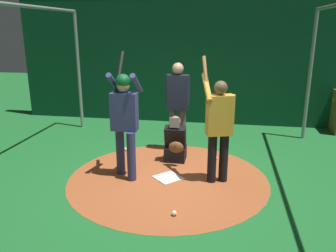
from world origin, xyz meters
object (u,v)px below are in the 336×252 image
object	(u,v)px
home_plate	(168,178)
baseball_1	(216,158)
baseball_2	(174,213)
batter	(124,116)
catcher	(175,144)
baseball_0	(126,149)
umpire	(178,102)
bat_rack	(334,112)
visitor	(219,125)

from	to	relation	value
home_plate	baseball_1	distance (m)	1.28
baseball_2	batter	bearing A→B (deg)	-138.42
batter	baseball_1	size ratio (longest dim) A/B	28.97
catcher	baseball_0	world-z (taller)	catcher
catcher	umpire	distance (m)	0.94
home_plate	baseball_0	size ratio (longest dim) A/B	5.68
baseball_1	home_plate	bearing A→B (deg)	-38.01
batter	bat_rack	distance (m)	5.70
visitor	baseball_2	world-z (taller)	visitor
bat_rack	baseball_2	size ratio (longest dim) A/B	14.20
home_plate	batter	xyz separation A→B (m)	(0.04, -0.74, 1.09)
umpire	baseball_0	distance (m)	1.50
home_plate	umpire	bearing A→B (deg)	-178.05
visitor	baseball_2	xyz separation A→B (m)	(1.24, -0.54, -0.96)
umpire	bat_rack	xyz separation A→B (m)	(-2.11, 3.68, -0.56)
home_plate	baseball_1	size ratio (longest dim) A/B	5.68
home_plate	baseball_0	xyz separation A→B (m)	(-1.18, -1.12, 0.03)
baseball_0	baseball_2	distance (m)	2.77
catcher	umpire	xyz separation A→B (m)	(-0.62, -0.05, 0.70)
batter	catcher	world-z (taller)	batter
umpire	baseball_2	world-z (taller)	umpire
baseball_0	baseball_2	size ratio (longest dim) A/B	1.00
catcher	baseball_2	distance (m)	2.07
umpire	baseball_1	distance (m)	1.38
batter	catcher	xyz separation A→B (m)	(-0.86, 0.74, -0.75)
bat_rack	baseball_2	distance (m)	5.83
bat_rack	baseball_1	world-z (taller)	bat_rack
umpire	catcher	bearing A→B (deg)	4.70
baseball_0	baseball_1	distance (m)	1.91
bat_rack	baseball_1	distance (m)	3.85
batter	baseball_2	size ratio (longest dim) A/B	28.97
home_plate	baseball_1	world-z (taller)	baseball_1
home_plate	baseball_2	distance (m)	1.24
visitor	baseball_0	world-z (taller)	visitor
bat_rack	baseball_1	xyz separation A→B (m)	(2.56, -2.85, -0.45)
baseball_1	baseball_0	bearing A→B (deg)	-95.31
visitor	batter	bearing A→B (deg)	-104.06
umpire	visitor	size ratio (longest dim) A/B	0.89
catcher	umpire	size ratio (longest dim) A/B	0.49
batter	visitor	bearing A→B (deg)	92.78
visitor	baseball_2	distance (m)	1.66
home_plate	batter	bearing A→B (deg)	-87.07
batter	baseball_0	bearing A→B (deg)	-162.63
home_plate	baseball_2	bearing A→B (deg)	13.78
visitor	baseball_0	size ratio (longest dim) A/B	28.21
visitor	bat_rack	distance (m)	4.53
catcher	visitor	size ratio (longest dim) A/B	0.44
baseball_0	baseball_1	world-z (taller)	same
batter	baseball_1	bearing A→B (deg)	124.38
batter	visitor	world-z (taller)	batter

